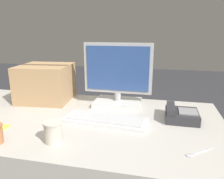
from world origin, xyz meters
TOP-DOWN VIEW (x-y plane):
  - office_desk at (0.00, 0.00)m, footprint 1.80×0.90m
  - monitor at (0.26, 0.27)m, footprint 0.45×0.22m
  - keyboard at (0.25, -0.03)m, footprint 0.47×0.20m
  - desk_phone at (0.66, 0.10)m, footprint 0.18×0.19m
  - paper_cup_right at (0.07, -0.30)m, footprint 0.08×0.08m
  - spoon at (0.69, -0.26)m, footprint 0.12×0.11m
  - cardboard_box at (-0.27, 0.27)m, footprint 0.38×0.37m
  - sticky_note_pad at (-0.27, -0.22)m, footprint 0.07×0.07m

SIDE VIEW (x-z plane):
  - office_desk at x=0.00m, z-range 0.00..0.71m
  - spoon at x=0.69m, z-range 0.71..0.72m
  - sticky_note_pad at x=-0.27m, z-range 0.71..0.72m
  - keyboard at x=0.25m, z-range 0.71..0.74m
  - desk_phone at x=0.66m, z-range 0.70..0.78m
  - paper_cup_right at x=0.07m, z-range 0.71..0.81m
  - cardboard_box at x=-0.27m, z-range 0.71..0.97m
  - monitor at x=0.26m, z-range 0.68..1.10m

